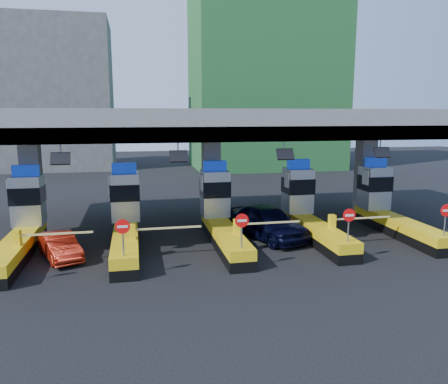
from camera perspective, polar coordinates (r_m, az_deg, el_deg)
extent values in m
plane|color=black|center=(23.72, -0.39, -6.40)|extent=(120.00, 120.00, 0.00)
cube|color=slate|center=(25.70, -1.72, 9.01)|extent=(28.00, 12.00, 1.50)
cube|color=#4C4C49|center=(20.12, 1.10, 7.56)|extent=(28.00, 0.60, 0.70)
cube|color=slate|center=(26.23, -23.74, 0.49)|extent=(1.00, 1.00, 5.50)
cube|color=slate|center=(26.00, -1.68, 1.28)|extent=(1.00, 1.00, 5.50)
cube|color=slate|center=(29.40, 17.91, 1.82)|extent=(1.00, 1.00, 5.50)
cylinder|color=slate|center=(19.91, -20.57, 5.17)|extent=(0.06, 0.06, 0.50)
cube|color=black|center=(19.74, -20.59, 4.11)|extent=(0.80, 0.38, 0.54)
cylinder|color=slate|center=(19.76, -6.04, 5.72)|extent=(0.06, 0.06, 0.50)
cube|color=black|center=(19.59, -5.96, 4.66)|extent=(0.80, 0.38, 0.54)
cylinder|color=slate|center=(20.84, 7.85, 5.91)|extent=(0.06, 0.06, 0.50)
cube|color=black|center=(20.69, 8.01, 4.90)|extent=(0.80, 0.38, 0.54)
cylinder|color=slate|center=(22.99, 19.75, 5.80)|extent=(0.06, 0.06, 0.50)
cube|color=black|center=(22.85, 19.96, 4.88)|extent=(0.80, 0.38, 0.54)
cube|color=black|center=(22.97, -25.35, -7.31)|extent=(1.20, 8.00, 0.50)
cube|color=#E5B70C|center=(22.83, -25.45, -6.11)|extent=(1.20, 8.00, 0.50)
cube|color=#9EA3A8|center=(25.15, -24.23, -0.97)|extent=(1.50, 1.50, 2.60)
cube|color=black|center=(25.08, -24.29, -0.30)|extent=(1.56, 1.56, 0.90)
cube|color=#0C2DBF|center=(24.92, -24.49, 2.60)|extent=(1.30, 0.35, 0.55)
cube|color=white|center=(24.94, -26.28, 0.43)|extent=(0.06, 0.70, 0.90)
cube|color=#E5B70C|center=(21.47, -25.41, -5.44)|extent=(0.30, 0.35, 0.70)
cube|color=white|center=(21.10, -21.07, -5.11)|extent=(3.20, 0.08, 0.08)
cube|color=black|center=(22.29, -12.69, -7.08)|extent=(1.20, 8.00, 0.50)
cube|color=#E5B70C|center=(22.15, -12.74, -5.85)|extent=(1.20, 8.00, 0.50)
cube|color=#9EA3A8|center=(24.52, -12.77, -0.58)|extent=(1.50, 1.50, 2.60)
cube|color=black|center=(24.45, -12.80, 0.10)|extent=(1.56, 1.56, 0.90)
cube|color=#0C2DBF|center=(24.29, -12.91, 3.09)|extent=(1.30, 0.35, 0.55)
cube|color=white|center=(24.14, -14.74, 0.86)|extent=(0.06, 0.70, 0.90)
cylinder|color=slate|center=(18.44, -13.04, -6.20)|extent=(0.07, 0.07, 1.30)
cylinder|color=red|center=(18.25, -13.11, -4.41)|extent=(0.60, 0.04, 0.60)
cube|color=white|center=(18.23, -13.12, -4.43)|extent=(0.42, 0.02, 0.10)
cube|color=#E5B70C|center=(20.82, -11.89, -5.12)|extent=(0.30, 0.35, 0.70)
cube|color=white|center=(20.84, -7.35, -4.69)|extent=(3.20, 0.08, 0.08)
cube|color=black|center=(22.71, 0.10, -6.50)|extent=(1.20, 8.00, 0.50)
cube|color=#E5B70C|center=(22.57, 0.10, -5.29)|extent=(1.20, 8.00, 0.50)
cube|color=#9EA3A8|center=(24.91, -1.20, -0.16)|extent=(1.50, 1.50, 2.60)
cube|color=black|center=(24.84, -1.19, 0.51)|extent=(1.56, 1.56, 0.90)
cube|color=#0C2DBF|center=(24.68, -1.21, 3.45)|extent=(1.30, 0.35, 0.55)
cube|color=white|center=(24.37, -2.93, 1.27)|extent=(0.06, 0.70, 0.90)
cylinder|color=slate|center=(18.95, 2.32, -5.49)|extent=(0.07, 0.07, 1.30)
cylinder|color=red|center=(18.77, 2.35, -3.75)|extent=(0.60, 0.04, 0.60)
cube|color=white|center=(18.74, 2.37, -3.77)|extent=(0.42, 0.02, 0.10)
cube|color=#E5B70C|center=(21.36, 1.68, -4.52)|extent=(0.30, 0.35, 0.70)
cube|color=white|center=(21.76, 5.93, -4.02)|extent=(3.20, 0.08, 0.08)
cube|color=black|center=(24.18, 11.84, -5.68)|extent=(1.20, 8.00, 0.50)
cube|color=#E5B70C|center=(24.05, 11.89, -4.54)|extent=(1.20, 8.00, 0.50)
cube|color=#9EA3A8|center=(26.26, 9.60, 0.23)|extent=(1.50, 1.50, 2.60)
cube|color=black|center=(26.19, 9.63, 0.87)|extent=(1.56, 1.56, 0.90)
cube|color=#0C2DBF|center=(26.04, 9.70, 3.66)|extent=(1.30, 0.35, 0.55)
cube|color=white|center=(25.59, 8.21, 1.60)|extent=(0.06, 0.70, 0.90)
cylinder|color=slate|center=(20.69, 15.93, -4.54)|extent=(0.07, 0.07, 1.30)
cylinder|color=red|center=(20.53, 16.05, -2.94)|extent=(0.60, 0.04, 0.60)
cube|color=white|center=(20.50, 16.08, -2.95)|extent=(0.42, 0.02, 0.10)
cube|color=#E5B70C|center=(22.99, 13.93, -3.76)|extent=(0.30, 0.35, 0.70)
cube|color=white|center=(23.72, 17.55, -3.26)|extent=(3.20, 0.08, 0.08)
cube|color=black|center=(26.53, 21.84, -4.80)|extent=(1.20, 8.00, 0.50)
cube|color=#E5B70C|center=(26.41, 21.92, -3.75)|extent=(1.20, 8.00, 0.50)
cube|color=#9EA3A8|center=(28.44, 19.04, 0.57)|extent=(1.50, 1.50, 2.60)
cube|color=black|center=(28.37, 19.09, 1.16)|extent=(1.56, 1.56, 0.90)
cube|color=#0C2DBF|center=(28.23, 19.22, 3.73)|extent=(1.30, 0.35, 0.55)
cube|color=white|center=(27.68, 18.01, 1.84)|extent=(0.06, 0.70, 0.90)
cylinder|color=slate|center=(23.39, 26.89, -3.58)|extent=(0.07, 0.07, 1.30)
cylinder|color=red|center=(23.25, 27.05, -2.16)|extent=(0.60, 0.04, 0.60)
cube|color=white|center=(23.23, 27.09, -2.17)|extent=(0.42, 0.02, 0.10)
cube|color=#E5B70C|center=(25.52, 24.13, -2.99)|extent=(0.30, 0.35, 0.70)
cube|color=white|center=(26.49, 27.06, -2.54)|extent=(3.20, 0.08, 0.08)
cube|color=#1E5926|center=(57.20, 5.44, 17.37)|extent=(18.00, 12.00, 28.00)
cube|color=#4C4C49|center=(59.14, -21.36, 11.63)|extent=(14.00, 10.00, 18.00)
imported|color=black|center=(24.11, 5.67, -3.89)|extent=(3.90, 5.87, 1.86)
imported|color=maroon|center=(22.18, -20.70, -6.59)|extent=(2.66, 3.98, 1.24)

